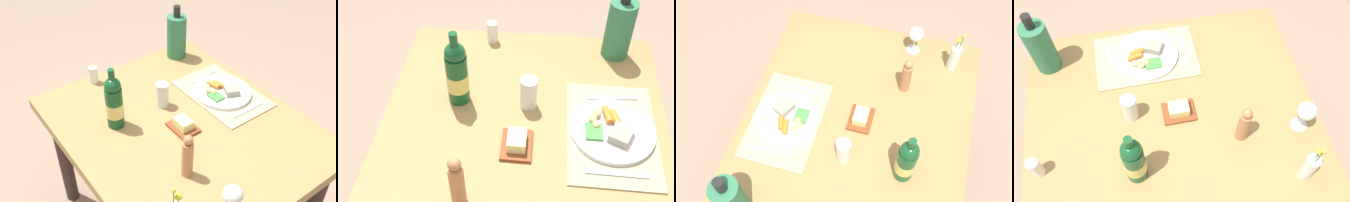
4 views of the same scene
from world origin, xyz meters
The scene contains 11 objects.
dining_table centered at (0.00, 0.00, 0.62)m, with size 1.16×0.97×0.71m.
placemat centered at (0.06, -0.29, 0.71)m, with size 0.45×0.29×0.01m, color tan.
dinner_plate centered at (0.06, -0.29, 0.72)m, with size 0.28×0.28×0.05m.
fork centered at (-0.11, -0.30, 0.71)m, with size 0.02×0.19×0.01m, color silver.
knife centered at (0.22, -0.31, 0.71)m, with size 0.02×0.17×0.01m, color silver.
cooler_bottle centered at (0.48, -0.33, 0.83)m, with size 0.10×0.10×0.30m.
wine_bottle centered at (0.17, 0.24, 0.83)m, with size 0.08×0.08×0.29m.
pepper_mill centered at (-0.24, 0.16, 0.80)m, with size 0.04×0.04×0.19m.
salt_shaker centered at (0.52, 0.16, 0.75)m, with size 0.04×0.04×0.09m, color white.
water_tumbler centered at (0.16, -0.01, 0.76)m, with size 0.06×0.06×0.12m.
butter_dish centered at (-0.03, 0.02, 0.73)m, with size 0.13×0.10×0.05m.
Camera 2 is at (-0.89, -0.04, 1.78)m, focal length 45.29 mm.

